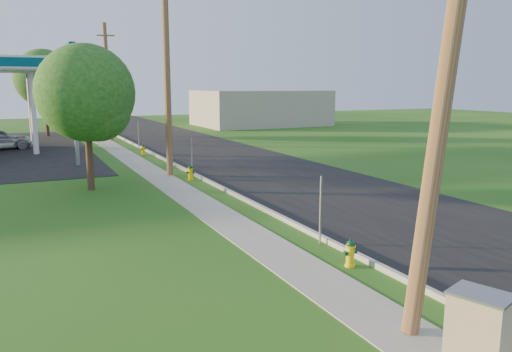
{
  "coord_description": "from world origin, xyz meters",
  "views": [
    {
      "loc": [
        -7.33,
        -7.52,
        4.5
      ],
      "look_at": [
        0.0,
        8.0,
        1.4
      ],
      "focal_mm": 35.0,
      "sensor_mm": 36.0,
      "label": 1
    }
  ],
  "objects_px": {
    "hydrant_far": "(143,149)",
    "utility_cabinet": "(478,339)",
    "tree_verge": "(88,97)",
    "hydrant_mid": "(190,173)",
    "utility_pole_mid": "(167,77)",
    "tree_lot": "(45,80)",
    "utility_pole_far": "(108,82)",
    "price_pylon": "(72,69)",
    "hydrant_near": "(350,253)",
    "utility_pole_near": "(447,68)"
  },
  "relations": [
    {
      "from": "price_pylon",
      "to": "hydrant_mid",
      "type": "height_order",
      "value": "price_pylon"
    },
    {
      "from": "utility_pole_near",
      "to": "price_pylon",
      "type": "bearing_deg",
      "value": 99.42
    },
    {
      "from": "utility_pole_near",
      "to": "hydrant_near",
      "type": "xyz_separation_m",
      "value": [
        0.56,
        3.33,
        -4.45
      ]
    },
    {
      "from": "tree_verge",
      "to": "hydrant_mid",
      "type": "relative_size",
      "value": 8.35
    },
    {
      "from": "utility_cabinet",
      "to": "price_pylon",
      "type": "bearing_deg",
      "value": 97.23
    },
    {
      "from": "utility_pole_near",
      "to": "hydrant_mid",
      "type": "xyz_separation_m",
      "value": [
        0.55,
        16.34,
        -4.43
      ]
    },
    {
      "from": "tree_verge",
      "to": "hydrant_far",
      "type": "xyz_separation_m",
      "value": [
        4.55,
        10.52,
        -3.69
      ]
    },
    {
      "from": "tree_lot",
      "to": "hydrant_mid",
      "type": "distance_m",
      "value": 27.08
    },
    {
      "from": "tree_verge",
      "to": "tree_lot",
      "type": "distance_m",
      "value": 26.6
    },
    {
      "from": "hydrant_far",
      "to": "hydrant_mid",
      "type": "bearing_deg",
      "value": -89.95
    },
    {
      "from": "tree_verge",
      "to": "hydrant_near",
      "type": "distance_m",
      "value": 13.94
    },
    {
      "from": "utility_cabinet",
      "to": "utility_pole_mid",
      "type": "bearing_deg",
      "value": 87.94
    },
    {
      "from": "tree_verge",
      "to": "utility_cabinet",
      "type": "distance_m",
      "value": 18.23
    },
    {
      "from": "utility_pole_mid",
      "to": "price_pylon",
      "type": "xyz_separation_m",
      "value": [
        -3.9,
        5.5,
        0.48
      ]
    },
    {
      "from": "tree_lot",
      "to": "hydrant_mid",
      "type": "height_order",
      "value": "tree_lot"
    },
    {
      "from": "tree_verge",
      "to": "hydrant_near",
      "type": "height_order",
      "value": "tree_verge"
    },
    {
      "from": "utility_pole_far",
      "to": "price_pylon",
      "type": "height_order",
      "value": "utility_pole_far"
    },
    {
      "from": "price_pylon",
      "to": "tree_lot",
      "type": "height_order",
      "value": "tree_lot"
    },
    {
      "from": "hydrant_far",
      "to": "utility_cabinet",
      "type": "relative_size",
      "value": 0.5
    },
    {
      "from": "utility_pole_far",
      "to": "hydrant_far",
      "type": "distance_m",
      "value": 10.51
    },
    {
      "from": "utility_pole_far",
      "to": "utility_cabinet",
      "type": "bearing_deg",
      "value": -91.08
    },
    {
      "from": "utility_pole_far",
      "to": "utility_cabinet",
      "type": "distance_m",
      "value": 37.87
    },
    {
      "from": "utility_pole_near",
      "to": "utility_cabinet",
      "type": "height_order",
      "value": "utility_pole_near"
    },
    {
      "from": "utility_pole_near",
      "to": "hydrant_mid",
      "type": "distance_m",
      "value": 16.94
    },
    {
      "from": "hydrant_near",
      "to": "hydrant_mid",
      "type": "height_order",
      "value": "hydrant_mid"
    },
    {
      "from": "tree_lot",
      "to": "utility_cabinet",
      "type": "height_order",
      "value": "tree_lot"
    },
    {
      "from": "utility_pole_mid",
      "to": "utility_pole_far",
      "type": "xyz_separation_m",
      "value": [
        0.0,
        18.0,
        -0.15
      ]
    },
    {
      "from": "hydrant_mid",
      "to": "hydrant_far",
      "type": "distance_m",
      "value": 10.15
    },
    {
      "from": "utility_pole_mid",
      "to": "tree_verge",
      "type": "bearing_deg",
      "value": -153.18
    },
    {
      "from": "hydrant_mid",
      "to": "hydrant_far",
      "type": "relative_size",
      "value": 1.03
    },
    {
      "from": "hydrant_mid",
      "to": "utility_pole_near",
      "type": "bearing_deg",
      "value": -91.93
    },
    {
      "from": "utility_pole_near",
      "to": "utility_pole_far",
      "type": "bearing_deg",
      "value": 90.0
    },
    {
      "from": "price_pylon",
      "to": "utility_cabinet",
      "type": "xyz_separation_m",
      "value": [
        3.19,
        -25.14,
        -4.7
      ]
    },
    {
      "from": "price_pylon",
      "to": "hydrant_near",
      "type": "distance_m",
      "value": 21.28
    },
    {
      "from": "utility_pole_far",
      "to": "price_pylon",
      "type": "relative_size",
      "value": 1.39
    },
    {
      "from": "utility_pole_far",
      "to": "hydrant_mid",
      "type": "relative_size",
      "value": 12.6
    },
    {
      "from": "utility_pole_far",
      "to": "utility_pole_mid",
      "type": "bearing_deg",
      "value": -90.0
    },
    {
      "from": "tree_verge",
      "to": "utility_pole_mid",
      "type": "bearing_deg",
      "value": 26.82
    },
    {
      "from": "utility_pole_far",
      "to": "price_pylon",
      "type": "bearing_deg",
      "value": -107.33
    },
    {
      "from": "tree_verge",
      "to": "hydrant_far",
      "type": "bearing_deg",
      "value": 66.6
    },
    {
      "from": "utility_pole_near",
      "to": "price_pylon",
      "type": "xyz_separation_m",
      "value": [
        -3.9,
        23.5,
        0.63
      ]
    },
    {
      "from": "utility_pole_mid",
      "to": "hydrant_mid",
      "type": "bearing_deg",
      "value": -71.69
    },
    {
      "from": "hydrant_mid",
      "to": "hydrant_far",
      "type": "xyz_separation_m",
      "value": [
        -0.01,
        10.15,
        -0.01
      ]
    },
    {
      "from": "tree_verge",
      "to": "tree_lot",
      "type": "bearing_deg",
      "value": 90.89
    },
    {
      "from": "tree_lot",
      "to": "utility_cabinet",
      "type": "bearing_deg",
      "value": -85.19
    },
    {
      "from": "utility_pole_far",
      "to": "hydrant_far",
      "type": "bearing_deg",
      "value": -86.74
    },
    {
      "from": "price_pylon",
      "to": "utility_cabinet",
      "type": "bearing_deg",
      "value": -82.77
    },
    {
      "from": "tree_verge",
      "to": "hydrant_near",
      "type": "xyz_separation_m",
      "value": [
        4.57,
        -12.65,
        -3.7
      ]
    },
    {
      "from": "hydrant_far",
      "to": "utility_pole_mid",
      "type": "bearing_deg",
      "value": -93.64
    },
    {
      "from": "utility_pole_mid",
      "to": "tree_lot",
      "type": "relative_size",
      "value": 1.26
    }
  ]
}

